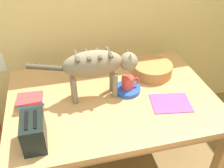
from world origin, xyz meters
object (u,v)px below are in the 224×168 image
Objects in this scene: magazine at (171,103)px; dining_table at (112,105)px; saucer_bowl at (127,89)px; book_stack at (30,101)px; toaster at (34,132)px; wicker_basket at (152,69)px; coffee_mug at (128,82)px; cat at (98,65)px.

dining_table is at bearing 164.02° from magazine.
dining_table is 0.15m from saucer_bowl.
toaster reaches higher than book_stack.
magazine is at bearing -13.34° from book_stack.
wicker_basket is at bearing 9.41° from book_stack.
toaster reaches higher than dining_table.
coffee_mug is (0.12, 0.03, 0.16)m from dining_table.
magazine is 1.45× the size of book_stack.
dining_table is 0.61m from toaster.
book_stack is at bearing -92.43° from cat.
cat reaches higher than saucer_bowl.
saucer_bowl is (0.12, 0.03, 0.10)m from dining_table.
saucer_bowl is at bearing 180.00° from coffee_mug.
wicker_basket reaches higher than magazine.
coffee_mug is (0.21, 0.00, -0.17)m from cat.
toaster is (-0.86, -0.50, 0.04)m from wicker_basket.
coffee_mug is at bearing -145.97° from wicker_basket.
magazine is 0.92m from book_stack.
book_stack is at bearing -170.59° from wicker_basket.
cat is 0.50m from book_stack.
coffee_mug is 0.31m from magazine.
cat is at bearing 161.79° from dining_table.
toaster is at bearing -150.04° from wicker_basket.
dining_table is 6.94× the size of toaster.
coffee_mug reaches higher than wicker_basket.
dining_table is at bearing -151.95° from wicker_basket.
cat reaches higher than book_stack.
saucer_bowl is at bearing 90.00° from cat.
book_stack is (-0.89, 0.21, 0.02)m from magazine.
dining_table is at bearing -166.13° from coffee_mug.
wicker_basket is (0.36, 0.19, 0.13)m from dining_table.
coffee_mug is (0.00, 0.00, 0.06)m from saucer_bowl.
wicker_basket is at bearing 29.96° from toaster.
coffee_mug is 0.29m from wicker_basket.
magazine is (0.24, -0.20, -0.07)m from coffee_mug.
magazine is at bearing -90.97° from wicker_basket.
magazine is at bearing -39.38° from saucer_bowl.
wicker_basket is 1.49× the size of toaster.
cat is 0.30m from saucer_bowl.
magazine is 0.87m from toaster.
coffee_mug reaches higher than saucer_bowl.
book_stack is at bearing 175.25° from dining_table.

